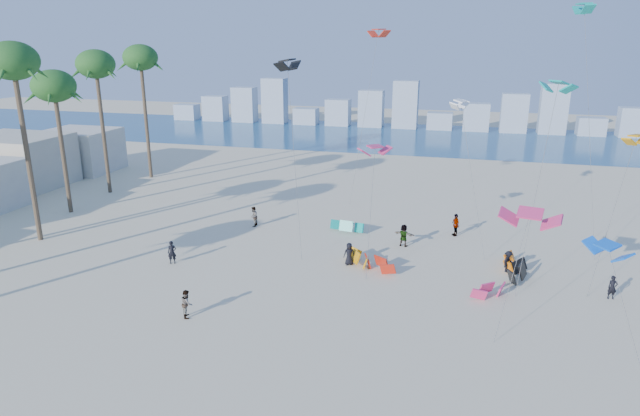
# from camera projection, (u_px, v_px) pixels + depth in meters

# --- Properties ---
(ground) EXTENTS (220.00, 220.00, 0.00)m
(ground) POSITION_uv_depth(u_px,v_px,m) (165.00, 399.00, 24.86)
(ground) COLOR beige
(ground) RESTS_ON ground
(ocean) EXTENTS (220.00, 220.00, 0.00)m
(ocean) POSITION_uv_depth(u_px,v_px,m) (389.00, 137.00, 91.39)
(ocean) COLOR navy
(ocean) RESTS_ON ground
(kitesurfer_near) EXTENTS (0.72, 0.62, 1.68)m
(kitesurfer_near) POSITION_uv_depth(u_px,v_px,m) (172.00, 252.00, 39.67)
(kitesurfer_near) COLOR black
(kitesurfer_near) RESTS_ON ground
(kitesurfer_mid) EXTENTS (0.93, 1.01, 1.67)m
(kitesurfer_mid) POSITION_uv_depth(u_px,v_px,m) (187.00, 303.00, 32.03)
(kitesurfer_mid) COLOR gray
(kitesurfer_mid) RESTS_ON ground
(kitesurfers_far) EXTENTS (27.28, 10.20, 1.87)m
(kitesurfers_far) POSITION_uv_depth(u_px,v_px,m) (401.00, 238.00, 42.47)
(kitesurfers_far) COLOR black
(kitesurfers_far) RESTS_ON ground
(grounded_kites) EXTENTS (16.08, 11.16, 1.05)m
(grounded_kites) POSITION_uv_depth(u_px,v_px,m) (431.00, 260.00, 39.28)
(grounded_kites) COLOR red
(grounded_kites) RESTS_ON ground
(flying_kites) EXTENTS (28.56, 31.54, 18.48)m
(flying_kites) POSITION_uv_depth(u_px,v_px,m) (488.00, 107.00, 37.68)
(flying_kites) COLOR #D72F68
(flying_kites) RESTS_ON ground
(distant_skyline) EXTENTS (85.00, 3.00, 8.40)m
(distant_skyline) POSITION_uv_depth(u_px,v_px,m) (391.00, 110.00, 100.01)
(distant_skyline) COLOR #9EADBF
(distant_skyline) RESTS_ON ground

